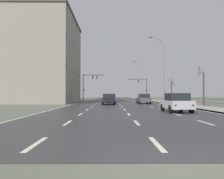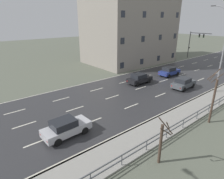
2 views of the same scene
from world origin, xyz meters
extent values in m
cube|color=#5B6051|center=(0.00, 48.00, -0.06)|extent=(160.00, 160.00, 0.12)
cube|color=beige|center=(-3.50, 12.80, 0.02)|extent=(0.16, 2.20, 0.01)
cube|color=beige|center=(-3.50, 18.20, 0.02)|extent=(0.16, 2.20, 0.01)
cube|color=beige|center=(-3.50, 23.60, 0.02)|extent=(0.16, 2.20, 0.01)
cube|color=beige|center=(-3.50, 29.00, 0.02)|extent=(0.16, 2.20, 0.01)
cube|color=beige|center=(-3.50, 34.40, 0.02)|extent=(0.16, 2.20, 0.01)
cube|color=beige|center=(-3.50, 39.80, 0.02)|extent=(0.16, 2.20, 0.01)
cube|color=beige|center=(-3.50, 45.20, 0.02)|extent=(0.16, 2.20, 0.01)
cube|color=beige|center=(-3.50, 50.60, 0.02)|extent=(0.16, 2.20, 0.01)
cube|color=beige|center=(-3.50, 56.00, 0.02)|extent=(0.16, 2.20, 0.01)
cube|color=beige|center=(-3.50, 61.40, 0.02)|extent=(0.16, 2.20, 0.01)
cube|color=beige|center=(0.00, 12.80, 0.02)|extent=(0.16, 2.20, 0.01)
cube|color=beige|center=(0.00, 18.20, 0.02)|extent=(0.16, 2.20, 0.01)
cube|color=beige|center=(0.00, 23.60, 0.02)|extent=(0.16, 2.20, 0.01)
cube|color=beige|center=(0.00, 29.00, 0.02)|extent=(0.16, 2.20, 0.01)
cube|color=beige|center=(0.00, 34.40, 0.02)|extent=(0.16, 2.20, 0.01)
cube|color=beige|center=(0.00, 39.80, 0.02)|extent=(0.16, 2.20, 0.01)
cube|color=beige|center=(0.00, 45.20, 0.02)|extent=(0.16, 2.20, 0.01)
cube|color=beige|center=(0.00, 50.60, 0.02)|extent=(0.16, 2.20, 0.01)
cube|color=beige|center=(0.00, 56.00, 0.02)|extent=(0.16, 2.20, 0.01)
cube|color=beige|center=(3.50, 12.80, 0.02)|extent=(0.16, 2.20, 0.01)
cube|color=beige|center=(3.50, 18.20, 0.02)|extent=(0.16, 2.20, 0.01)
cube|color=beige|center=(3.50, 23.60, 0.02)|extent=(0.16, 2.20, 0.01)
cube|color=beige|center=(3.50, 29.00, 0.02)|extent=(0.16, 2.20, 0.01)
cube|color=beige|center=(3.50, 34.40, 0.02)|extent=(0.16, 2.20, 0.01)
cube|color=beige|center=(3.50, 39.80, 0.02)|extent=(0.16, 2.20, 0.01)
cube|color=beige|center=(3.50, 45.20, 0.02)|extent=(0.16, 2.20, 0.01)
cube|color=beige|center=(-6.85, 60.00, 0.02)|extent=(0.16, 120.00, 0.01)
cube|color=#515459|center=(9.85, 22.65, 0.95)|extent=(0.06, 32.69, 0.08)
cube|color=#515459|center=(9.85, 22.65, 0.55)|extent=(0.06, 32.69, 0.08)
cylinder|color=#515459|center=(9.85, 13.85, 0.50)|extent=(0.07, 0.07, 1.00)
cylinder|color=#515459|center=(9.85, 16.37, 0.50)|extent=(0.07, 0.07, 1.00)
cylinder|color=#515459|center=(9.85, 18.88, 0.50)|extent=(0.07, 0.07, 1.00)
cylinder|color=#515459|center=(9.85, 21.40, 0.50)|extent=(0.07, 0.07, 1.00)
cylinder|color=#515459|center=(9.85, 23.91, 0.50)|extent=(0.07, 0.07, 1.00)
cylinder|color=#515459|center=(9.85, 26.43, 0.50)|extent=(0.07, 0.07, 1.00)
cylinder|color=#515459|center=(9.85, 28.94, 0.50)|extent=(0.07, 0.07, 1.00)
cylinder|color=#515459|center=(9.85, 31.45, 0.50)|extent=(0.07, 0.07, 1.00)
cylinder|color=slate|center=(7.60, 35.67, 4.69)|extent=(0.20, 0.20, 9.38)
cylinder|color=slate|center=(5.86, 35.67, 10.96)|extent=(1.01, 0.11, 0.28)
cube|color=#333335|center=(5.37, 35.67, 10.99)|extent=(0.56, 0.24, 0.12)
cylinder|color=#38383A|center=(-7.90, 55.05, 3.24)|extent=(0.18, 0.18, 6.47)
cylinder|color=#38383A|center=(-5.33, 55.05, 6.22)|extent=(5.13, 0.12, 0.12)
cube|color=black|center=(-5.59, 55.05, 5.67)|extent=(0.20, 0.28, 0.80)
sphere|color=#2D2D2D|center=(-5.59, 54.90, 5.93)|extent=(0.14, 0.14, 0.14)
sphere|color=#2D2D2D|center=(-5.59, 54.90, 5.67)|extent=(0.14, 0.14, 0.14)
sphere|color=green|center=(-5.59, 54.90, 5.41)|extent=(0.14, 0.14, 0.14)
cube|color=black|center=(-4.56, 55.05, 5.67)|extent=(0.20, 0.28, 0.80)
sphere|color=#2D2D2D|center=(-4.56, 54.90, 5.93)|extent=(0.14, 0.14, 0.14)
sphere|color=#2D2D2D|center=(-4.56, 54.90, 5.67)|extent=(0.14, 0.14, 0.14)
sphere|color=green|center=(-4.56, 54.90, 5.41)|extent=(0.14, 0.14, 0.14)
cube|color=black|center=(-7.68, 55.00, 2.60)|extent=(0.18, 0.12, 0.32)
cube|color=#B7B7BC|center=(4.10, 15.20, 0.65)|extent=(1.92, 4.17, 0.64)
cube|color=black|center=(4.11, 14.95, 1.27)|extent=(1.64, 2.06, 0.60)
cube|color=slate|center=(4.07, 15.90, 1.25)|extent=(1.41, 0.14, 0.51)
cylinder|color=black|center=(4.86, 16.50, 0.33)|extent=(0.25, 0.67, 0.66)
cylinder|color=black|center=(3.24, 16.44, 0.33)|extent=(0.25, 0.67, 0.66)
cylinder|color=black|center=(4.96, 13.96, 0.33)|extent=(0.25, 0.67, 0.66)
cylinder|color=black|center=(3.34, 13.90, 0.33)|extent=(0.25, 0.67, 0.66)
cube|color=red|center=(3.52, 13.15, 0.65)|extent=(0.16, 0.05, 0.14)
cube|color=red|center=(4.84, 13.20, 0.65)|extent=(0.16, 0.05, 0.14)
cube|color=navy|center=(-1.22, 37.66, 0.65)|extent=(1.80, 4.12, 0.64)
cube|color=black|center=(-1.22, 37.41, 1.27)|extent=(1.58, 2.01, 0.60)
cube|color=slate|center=(-1.21, 38.36, 1.25)|extent=(1.40, 0.09, 0.51)
cylinder|color=black|center=(-0.40, 38.92, 0.33)|extent=(0.23, 0.66, 0.66)
cylinder|color=black|center=(-2.02, 38.94, 0.33)|extent=(0.23, 0.66, 0.66)
cylinder|color=black|center=(-0.42, 36.38, 0.33)|extent=(0.23, 0.66, 0.66)
cylinder|color=black|center=(-2.04, 36.40, 0.33)|extent=(0.23, 0.66, 0.66)
cube|color=red|center=(-1.90, 35.64, 0.65)|extent=(0.16, 0.04, 0.14)
cube|color=red|center=(-0.58, 35.62, 0.65)|extent=(0.16, 0.04, 0.14)
cube|color=black|center=(-1.57, 30.37, 0.65)|extent=(1.76, 4.10, 0.64)
cube|color=black|center=(-1.57, 30.12, 1.27)|extent=(1.56, 2.00, 0.60)
cube|color=slate|center=(-1.57, 31.07, 1.25)|extent=(1.40, 0.08, 0.51)
cylinder|color=black|center=(-0.76, 31.64, 0.33)|extent=(0.22, 0.66, 0.66)
cylinder|color=black|center=(-2.38, 31.64, 0.33)|extent=(0.22, 0.66, 0.66)
cylinder|color=black|center=(-0.76, 29.10, 0.33)|extent=(0.22, 0.66, 0.66)
cylinder|color=black|center=(-2.38, 29.10, 0.33)|extent=(0.22, 0.66, 0.66)
cube|color=red|center=(-2.23, 28.34, 0.65)|extent=(0.16, 0.04, 0.14)
cube|color=red|center=(-0.91, 28.34, 0.65)|extent=(0.16, 0.04, 0.14)
cube|color=#474C51|center=(3.91, 33.73, 0.65)|extent=(1.92, 4.16, 0.64)
cube|color=black|center=(3.92, 33.48, 1.27)|extent=(1.64, 2.06, 0.60)
cube|color=slate|center=(3.88, 34.43, 1.25)|extent=(1.41, 0.13, 0.51)
cylinder|color=black|center=(4.67, 35.03, 0.33)|extent=(0.25, 0.67, 0.66)
cylinder|color=black|center=(3.05, 34.97, 0.33)|extent=(0.25, 0.67, 0.66)
cylinder|color=black|center=(4.77, 32.49, 0.33)|extent=(0.25, 0.67, 0.66)
cylinder|color=black|center=(3.15, 32.43, 0.33)|extent=(0.25, 0.67, 0.66)
cube|color=red|center=(3.33, 31.68, 0.65)|extent=(0.16, 0.05, 0.14)
cube|color=red|center=(4.65, 31.73, 0.65)|extent=(0.16, 0.05, 0.14)
cube|color=gray|center=(-14.44, 40.41, 7.60)|extent=(13.08, 18.41, 15.21)
cube|color=#282D38|center=(-7.89, 32.40, 1.40)|extent=(0.04, 0.90, 1.10)
cube|color=#282D38|center=(-7.89, 37.74, 1.40)|extent=(0.04, 0.90, 1.10)
cube|color=#282D38|center=(-7.89, 43.08, 1.40)|extent=(0.04, 0.90, 1.10)
cube|color=#282D38|center=(-7.89, 48.41, 1.40)|extent=(0.04, 0.90, 1.10)
cube|color=#282D38|center=(-7.89, 32.40, 5.80)|extent=(0.04, 0.90, 1.10)
cube|color=#282D38|center=(-7.89, 37.74, 5.80)|extent=(0.04, 0.90, 1.10)
cube|color=#282D38|center=(-7.89, 43.08, 5.80)|extent=(0.04, 0.90, 1.10)
cube|color=#282D38|center=(-7.89, 48.41, 5.80)|extent=(0.04, 0.90, 1.10)
cube|color=#282D38|center=(-7.89, 32.40, 10.20)|extent=(0.04, 0.90, 1.10)
cube|color=#282D38|center=(-7.89, 37.74, 10.20)|extent=(0.04, 0.90, 1.10)
cube|color=#282D38|center=(-7.89, 43.08, 10.20)|extent=(0.04, 0.90, 1.10)
cube|color=#282D38|center=(-7.89, 48.41, 10.20)|extent=(0.04, 0.90, 1.10)
cylinder|color=#423328|center=(11.20, 18.66, 1.52)|extent=(0.20, 0.20, 3.04)
cylinder|color=#423328|center=(11.61, 18.48, 2.80)|extent=(0.35, 0.90, 0.78)
cylinder|color=#423328|center=(11.53, 18.76, 3.11)|extent=(0.25, 0.73, 0.85)
cylinder|color=#423328|center=(11.63, 18.36, 3.28)|extent=(0.60, 0.95, 1.34)
cylinder|color=#423328|center=(10.85, 26.93, 2.18)|extent=(0.20, 0.20, 4.37)
cylinder|color=#423328|center=(10.42, 27.15, 4.69)|extent=(0.46, 0.92, 1.12)
cylinder|color=#423328|center=(10.33, 27.32, 4.72)|extent=(0.72, 1.13, 1.15)
cylinder|color=#423328|center=(10.65, 27.32, 4.39)|extent=(0.82, 0.48, 1.02)
camera|label=1|loc=(-1.35, -5.22, 1.46)|focal=39.76mm
camera|label=2|loc=(17.39, 9.35, 9.51)|focal=30.38mm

